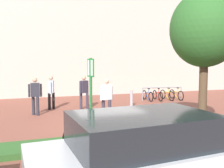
# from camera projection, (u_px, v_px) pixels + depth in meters

# --- Properties ---
(ground_plane) EXTENTS (60.00, 60.00, 0.00)m
(ground_plane) POSITION_uv_depth(u_px,v_px,m) (106.00, 123.00, 9.96)
(ground_plane) COLOR brown
(building_facade) EXTENTS (28.00, 1.20, 10.00)m
(building_facade) POSITION_uv_depth(u_px,v_px,m) (69.00, 25.00, 17.96)
(building_facade) COLOR beige
(building_facade) RESTS_ON ground
(planter_strip) EXTENTS (7.00, 1.10, 0.16)m
(planter_strip) POSITION_uv_depth(u_px,v_px,m) (109.00, 140.00, 7.57)
(planter_strip) COLOR #336028
(planter_strip) RESTS_ON ground
(tree_sidewalk) EXTENTS (2.31, 2.31, 4.78)m
(tree_sidewalk) POSITION_uv_depth(u_px,v_px,m) (205.00, 30.00, 8.38)
(tree_sidewalk) COLOR brown
(tree_sidewalk) RESTS_ON ground
(parking_sign_post) EXTENTS (0.12, 0.36, 2.53)m
(parking_sign_post) POSITION_uv_depth(u_px,v_px,m) (91.00, 89.00, 7.25)
(parking_sign_post) COLOR #2D7238
(parking_sign_post) RESTS_ON ground
(bike_at_sign) EXTENTS (1.59, 0.67, 0.86)m
(bike_at_sign) POSITION_uv_depth(u_px,v_px,m) (88.00, 133.00, 7.44)
(bike_at_sign) COLOR black
(bike_at_sign) RESTS_ON ground
(bike_rack_cluster) EXTENTS (2.64, 1.75, 0.83)m
(bike_rack_cluster) POSITION_uv_depth(u_px,v_px,m) (162.00, 95.00, 15.98)
(bike_rack_cluster) COLOR #99999E
(bike_rack_cluster) RESTS_ON ground
(bollard_steel) EXTENTS (0.16, 0.16, 0.90)m
(bollard_steel) POSITION_uv_depth(u_px,v_px,m) (131.00, 99.00, 13.56)
(bollard_steel) COLOR #ADADB2
(bollard_steel) RESTS_ON ground
(person_suited_navy) EXTENTS (0.61, 0.36, 1.72)m
(person_suited_navy) POSITION_uv_depth(u_px,v_px,m) (35.00, 94.00, 11.43)
(person_suited_navy) COLOR #2D2D38
(person_suited_navy) RESTS_ON ground
(person_casual_tan) EXTENTS (0.59, 0.34, 1.72)m
(person_casual_tan) POSITION_uv_depth(u_px,v_px,m) (106.00, 96.00, 10.55)
(person_casual_tan) COLOR #383342
(person_casual_tan) RESTS_ON ground
(person_shirt_blue) EXTENTS (0.36, 0.60, 1.72)m
(person_shirt_blue) POSITION_uv_depth(u_px,v_px,m) (51.00, 90.00, 12.83)
(person_shirt_blue) COLOR black
(person_shirt_blue) RESTS_ON ground
(person_suited_dark) EXTENTS (0.53, 0.41, 1.72)m
(person_suited_dark) POSITION_uv_depth(u_px,v_px,m) (84.00, 90.00, 12.81)
(person_suited_dark) COLOR #383342
(person_suited_dark) RESTS_ON ground
(car_white_hatch) EXTENTS (4.41, 2.25, 1.54)m
(car_white_hatch) POSITION_uv_depth(u_px,v_px,m) (150.00, 157.00, 4.46)
(car_white_hatch) COLOR silver
(car_white_hatch) RESTS_ON ground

